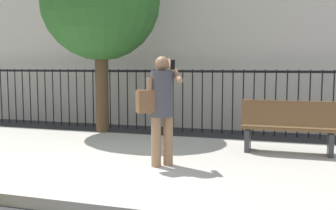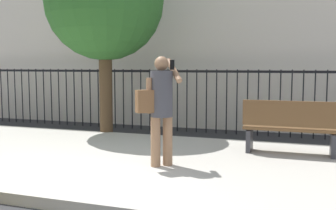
% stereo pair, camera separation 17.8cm
% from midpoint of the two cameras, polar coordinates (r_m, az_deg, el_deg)
% --- Properties ---
extents(ground_plane, '(60.00, 60.00, 0.00)m').
position_cam_midpoint_polar(ground_plane, '(5.38, -23.55, -13.14)').
color(ground_plane, '#28282B').
extents(sidewalk, '(28.00, 4.40, 0.15)m').
position_cam_midpoint_polar(sidewalk, '(7.10, -11.76, -7.62)').
color(sidewalk, '#B2ADA3').
rests_on(sidewalk, ground).
extents(iron_fence, '(12.03, 0.04, 1.60)m').
position_cam_midpoint_polar(iron_fence, '(10.31, -1.79, 1.94)').
color(iron_fence, black).
rests_on(iron_fence, ground).
extents(pedestrian_on_phone, '(0.70, 0.67, 1.68)m').
position_cam_midpoint_polar(pedestrian_on_phone, '(6.02, -1.93, 0.30)').
color(pedestrian_on_phone, '#936B4C').
rests_on(pedestrian_on_phone, sidewalk).
extents(street_bench, '(1.60, 0.45, 0.95)m').
position_cam_midpoint_polar(street_bench, '(7.19, 16.24, -2.88)').
color(street_bench, brown).
rests_on(street_bench, sidewalk).
extents(street_tree_near, '(2.72, 2.72, 4.53)m').
position_cam_midpoint_polar(street_tree_near, '(9.45, -10.23, 14.47)').
color(street_tree_near, '#4C3823').
rests_on(street_tree_near, ground).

